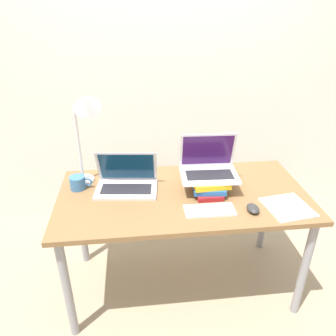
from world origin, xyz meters
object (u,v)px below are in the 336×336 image
object	(u,v)px
book_stack	(208,184)
wireless_keyboard	(210,210)
notepad	(288,207)
mug	(78,183)
laptop_on_books	(208,167)
mouse	(253,209)
desk_lamp	(85,113)
laptop_left	(127,181)

from	to	relation	value
book_stack	wireless_keyboard	size ratio (longest dim) A/B	0.87
notepad	mug	size ratio (longest dim) A/B	2.02
laptop_on_books	mouse	size ratio (longest dim) A/B	3.64
notepad	desk_lamp	world-z (taller)	desk_lamp
book_stack	mouse	size ratio (longest dim) A/B	2.54
mug	mouse	bearing A→B (deg)	-19.90
book_stack	wireless_keyboard	xyz separation A→B (m)	(-0.04, -0.21, -0.04)
mouse	desk_lamp	world-z (taller)	desk_lamp
laptop_left	laptop_on_books	bearing A→B (deg)	-5.09
wireless_keyboard	notepad	bearing A→B (deg)	-2.35
wireless_keyboard	desk_lamp	size ratio (longest dim) A/B	0.45
mouse	notepad	bearing A→B (deg)	2.45
desk_lamp	notepad	bearing A→B (deg)	-20.24
wireless_keyboard	desk_lamp	xyz separation A→B (m)	(-0.67, 0.39, 0.46)
wireless_keyboard	mug	bearing A→B (deg)	156.22
laptop_left	mug	xyz separation A→B (m)	(-0.30, 0.03, -0.01)
laptop_on_books	book_stack	bearing A→B (deg)	-98.36
mug	desk_lamp	distance (m)	0.44
laptop_on_books	notepad	world-z (taller)	laptop_on_books
laptop_left	notepad	xyz separation A→B (m)	(0.90, -0.32, -0.04)
laptop_on_books	mouse	xyz separation A→B (m)	(0.19, -0.29, -0.13)
mouse	book_stack	bearing A→B (deg)	130.55
laptop_on_books	desk_lamp	size ratio (longest dim) A/B	0.57
laptop_on_books	wireless_keyboard	distance (m)	0.30
book_stack	wireless_keyboard	distance (m)	0.22
wireless_keyboard	mouse	size ratio (longest dim) A/B	2.91
book_stack	wireless_keyboard	world-z (taller)	book_stack
laptop_on_books	mouse	world-z (taller)	laptop_on_books
laptop_on_books	wireless_keyboard	size ratio (longest dim) A/B	1.25
laptop_left	notepad	distance (m)	0.96
laptop_left	wireless_keyboard	distance (m)	0.55
laptop_left	wireless_keyboard	xyz separation A→B (m)	(0.46, -0.30, -0.04)
laptop_on_books	mug	xyz separation A→B (m)	(-0.80, 0.07, -0.10)
book_stack	notepad	distance (m)	0.47
mouse	desk_lamp	size ratio (longest dim) A/B	0.16
book_stack	mouse	bearing A→B (deg)	-49.45
wireless_keyboard	mouse	world-z (taller)	mouse
mouse	notepad	xyz separation A→B (m)	(0.21, 0.01, -0.01)
book_stack	notepad	world-z (taller)	book_stack
mouse	notepad	world-z (taller)	mouse
wireless_keyboard	desk_lamp	distance (m)	0.90
mug	book_stack	bearing A→B (deg)	-8.88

